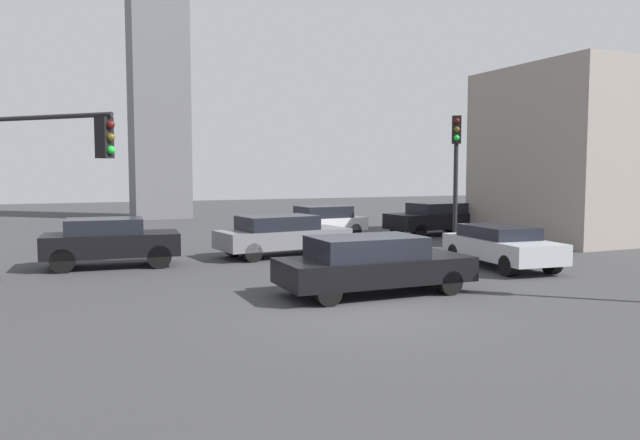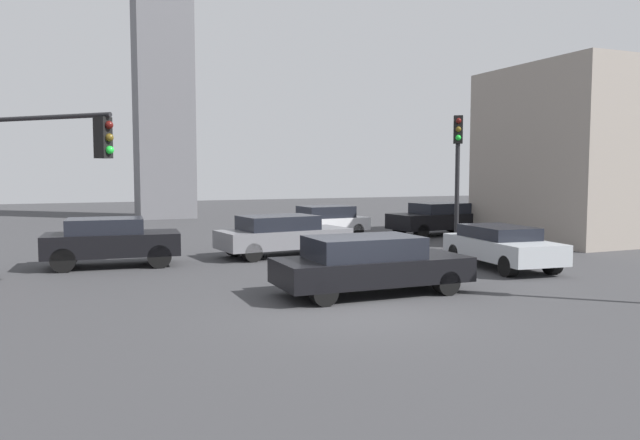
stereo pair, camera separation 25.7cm
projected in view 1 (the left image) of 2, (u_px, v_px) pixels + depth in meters
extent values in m
plane|color=#38383A|center=(364.00, 311.00, 12.64)|extent=(98.25, 98.25, 0.00)
cylinder|color=black|center=(46.00, 117.00, 15.42)|extent=(3.00, 3.14, 0.12)
cube|color=black|center=(104.00, 138.00, 14.75)|extent=(0.45, 0.45, 1.00)
sphere|color=#4C0F0C|center=(110.00, 125.00, 14.65)|extent=(0.20, 0.20, 0.20)
sphere|color=#594714|center=(111.00, 137.00, 14.67)|extent=(0.20, 0.20, 0.20)
sphere|color=green|center=(111.00, 150.00, 14.69)|extent=(0.20, 0.20, 0.20)
cylinder|color=black|center=(456.00, 184.00, 22.19)|extent=(0.16, 0.16, 4.88)
cube|color=black|center=(457.00, 130.00, 22.03)|extent=(0.44, 0.44, 1.00)
sphere|color=#4C0F0C|center=(457.00, 121.00, 21.81)|extent=(0.20, 0.20, 0.20)
sphere|color=#594714|center=(457.00, 129.00, 21.84)|extent=(0.20, 0.20, 0.20)
sphere|color=green|center=(457.00, 138.00, 21.86)|extent=(0.20, 0.20, 0.20)
cube|color=black|center=(375.00, 269.00, 14.37)|extent=(4.59, 1.94, 0.58)
cube|color=black|center=(366.00, 248.00, 14.24)|extent=(2.58, 1.68, 0.55)
cylinder|color=black|center=(414.00, 272.00, 15.70)|extent=(0.58, 0.34, 0.58)
cylinder|color=black|center=(449.00, 282.00, 14.29)|extent=(0.58, 0.34, 0.58)
cylinder|color=black|center=(302.00, 281.00, 14.50)|extent=(0.58, 0.34, 0.58)
cylinder|color=black|center=(327.00, 292.00, 13.09)|extent=(0.58, 0.34, 0.58)
cube|color=silver|center=(320.00, 224.00, 27.00)|extent=(4.08, 2.11, 0.56)
cube|color=black|center=(323.00, 212.00, 27.05)|extent=(2.33, 1.76, 0.54)
cylinder|color=black|center=(300.00, 233.00, 25.74)|extent=(0.61, 0.37, 0.59)
cylinder|color=black|center=(285.00, 230.00, 27.05)|extent=(0.61, 0.37, 0.59)
cylinder|color=black|center=(354.00, 230.00, 27.00)|extent=(0.61, 0.37, 0.59)
cylinder|color=black|center=(338.00, 227.00, 28.31)|extent=(0.61, 0.37, 0.59)
cube|color=#ADB2B7|center=(502.00, 248.00, 18.25)|extent=(2.10, 4.16, 0.59)
cube|color=black|center=(498.00, 232.00, 18.40)|extent=(1.73, 2.38, 0.40)
cylinder|color=black|center=(552.00, 263.00, 17.20)|extent=(0.37, 0.62, 0.59)
cylinder|color=black|center=(509.00, 266.00, 16.76)|extent=(0.37, 0.62, 0.59)
cylinder|color=black|center=(495.00, 251.00, 19.79)|extent=(0.37, 0.62, 0.59)
cylinder|color=black|center=(457.00, 253.00, 19.34)|extent=(0.37, 0.62, 0.59)
cube|color=black|center=(434.00, 221.00, 27.79)|extent=(4.59, 2.31, 0.68)
cube|color=black|center=(438.00, 208.00, 27.85)|extent=(2.63, 1.91, 0.51)
cylinder|color=black|center=(419.00, 231.00, 26.40)|extent=(0.64, 0.40, 0.61)
cylinder|color=black|center=(397.00, 228.00, 27.77)|extent=(0.64, 0.40, 0.61)
cylinder|color=black|center=(471.00, 228.00, 27.86)|extent=(0.64, 0.40, 0.61)
cylinder|color=black|center=(448.00, 225.00, 29.23)|extent=(0.64, 0.40, 0.61)
cube|color=black|center=(112.00, 244.00, 18.40)|extent=(4.06, 2.13, 0.67)
cube|color=black|center=(105.00, 227.00, 18.30)|extent=(2.33, 1.76, 0.49)
cylinder|color=black|center=(156.00, 251.00, 19.54)|extent=(0.73, 0.38, 0.70)
cylinder|color=black|center=(159.00, 257.00, 18.16)|extent=(0.73, 0.38, 0.70)
cylinder|color=black|center=(67.00, 254.00, 18.70)|extent=(0.73, 0.38, 0.70)
cylinder|color=black|center=(63.00, 261.00, 17.32)|extent=(0.73, 0.38, 0.70)
cube|color=slate|center=(283.00, 238.00, 20.82)|extent=(4.64, 2.37, 0.60)
cube|color=black|center=(277.00, 223.00, 20.67)|extent=(2.67, 1.92, 0.52)
cylinder|color=black|center=(311.00, 242.00, 22.27)|extent=(0.65, 0.40, 0.61)
cylinder|color=black|center=(333.00, 246.00, 20.96)|extent=(0.65, 0.40, 0.61)
cylinder|color=black|center=(233.00, 247.00, 20.73)|extent=(0.65, 0.40, 0.61)
cylinder|color=black|center=(252.00, 252.00, 19.43)|extent=(0.65, 0.40, 0.61)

